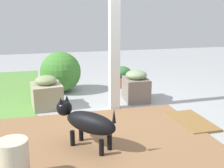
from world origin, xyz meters
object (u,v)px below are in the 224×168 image
round_shrub (61,72)px  dog (86,121)px  porch_pillar (114,23)px  ceramic_urn (14,162)px  stone_planter_nearest (136,86)px  stone_planter_mid (47,93)px  terracotta_pot_broad (122,75)px  doormat (192,121)px

round_shrub → dog: 2.17m
porch_pillar → ceramic_urn: size_ratio=6.41×
stone_planter_nearest → round_shrub: size_ratio=0.71×
stone_planter_mid → terracotta_pot_broad: 1.59m
stone_planter_nearest → porch_pillar: bearing=123.0°
stone_planter_nearest → dog: dog is taller
porch_pillar → stone_planter_mid: porch_pillar is taller
stone_planter_nearest → stone_planter_mid: bearing=89.2°
doormat → terracotta_pot_broad: bearing=12.0°
round_shrub → terracotta_pot_broad: bearing=-89.3°
stone_planter_mid → porch_pillar: bearing=-107.5°
doormat → stone_planter_nearest: bearing=20.8°
porch_pillar → terracotta_pot_broad: (1.09, -0.43, -0.99)m
stone_planter_mid → stone_planter_nearest: bearing=-90.8°
round_shrub → terracotta_pot_broad: 1.12m
stone_planter_nearest → doormat: stone_planter_nearest is taller
stone_planter_nearest → stone_planter_mid: stone_planter_nearest is taller
terracotta_pot_broad → dog: size_ratio=0.62×
ceramic_urn → porch_pillar: bearing=-39.1°
porch_pillar → round_shrub: 1.53m
stone_planter_nearest → dog: bearing=143.6°
porch_pillar → round_shrub: size_ratio=3.47×
dog → stone_planter_mid: bearing=14.5°
stone_planter_mid → doormat: stone_planter_mid is taller
stone_planter_nearest → dog: 1.71m
terracotta_pot_broad → ceramic_urn: size_ratio=1.03×
terracotta_pot_broad → stone_planter_nearest: bearing=179.7°
stone_planter_nearest → terracotta_pot_broad: bearing=-0.3°
dog → ceramic_urn: dog is taller
dog → doormat: bearing=-76.8°
stone_planter_mid → terracotta_pot_broad: size_ratio=1.33×
ceramic_urn → stone_planter_nearest: bearing=-42.7°
dog → ceramic_urn: size_ratio=1.67×
porch_pillar → doormat: porch_pillar is taller
round_shrub → ceramic_urn: size_ratio=1.85×
round_shrub → terracotta_pot_broad: (0.01, -1.11, -0.12)m
stone_planter_mid → dog: bearing=-165.5°
ceramic_urn → stone_planter_mid: bearing=-9.6°
stone_planter_mid → round_shrub: 0.83m
porch_pillar → round_shrub: porch_pillar is taller
porch_pillar → doormat: 1.64m
porch_pillar → terracotta_pot_broad: 1.53m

